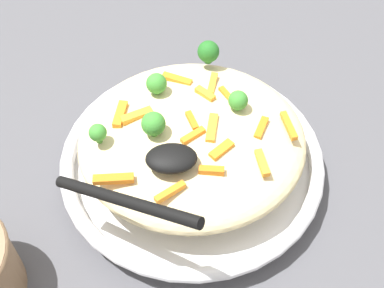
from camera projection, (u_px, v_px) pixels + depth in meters
name	position (u px, v px, depth m)	size (l,w,h in m)	color
ground_plane	(192.00, 173.00, 0.69)	(2.40, 2.40, 0.00)	#4C4C51
serving_bowl	(192.00, 163.00, 0.67)	(0.33, 0.33, 0.04)	silver
pasta_mound	(192.00, 140.00, 0.63)	(0.27, 0.26, 0.07)	beige
carrot_piece_0	(205.00, 94.00, 0.64)	(0.03, 0.01, 0.01)	orange
carrot_piece_1	(213.00, 84.00, 0.65)	(0.04, 0.01, 0.01)	orange
carrot_piece_2	(211.00, 171.00, 0.57)	(0.03, 0.01, 0.01)	orange
carrot_piece_3	(195.00, 135.00, 0.59)	(0.03, 0.01, 0.01)	orange
carrot_piece_4	(113.00, 179.00, 0.57)	(0.04, 0.01, 0.01)	orange
carrot_piece_5	(196.00, 120.00, 0.61)	(0.03, 0.01, 0.01)	orange
carrot_piece_6	(221.00, 150.00, 0.58)	(0.03, 0.01, 0.01)	orange
carrot_piece_7	(261.00, 128.00, 0.61)	(0.03, 0.01, 0.01)	orange
carrot_piece_8	(170.00, 192.00, 0.55)	(0.04, 0.01, 0.01)	orange
carrot_piece_9	(120.00, 114.00, 0.62)	(0.04, 0.01, 0.01)	orange
carrot_piece_10	(289.00, 126.00, 0.61)	(0.04, 0.01, 0.01)	orange
carrot_piece_11	(137.00, 116.00, 0.62)	(0.04, 0.01, 0.01)	orange
carrot_piece_12	(212.00, 128.00, 0.60)	(0.04, 0.01, 0.01)	orange
carrot_piece_13	(226.00, 95.00, 0.64)	(0.03, 0.01, 0.01)	orange
carrot_piece_14	(177.00, 79.00, 0.66)	(0.04, 0.01, 0.01)	orange
carrot_piece_15	(262.00, 163.00, 0.58)	(0.03, 0.01, 0.01)	orange
broccoli_floret_0	(153.00, 124.00, 0.59)	(0.03, 0.03, 0.03)	#377928
broccoli_floret_1	(98.00, 133.00, 0.59)	(0.02, 0.02, 0.03)	#377928
broccoli_floret_2	(238.00, 101.00, 0.62)	(0.02, 0.02, 0.03)	#377928
broccoli_floret_3	(208.00, 52.00, 0.67)	(0.03, 0.03, 0.03)	#205B1C
broccoli_floret_4	(157.00, 84.00, 0.63)	(0.03, 0.03, 0.03)	#377928
serving_spoon	(154.00, 173.00, 0.54)	(0.15, 0.14, 0.08)	black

